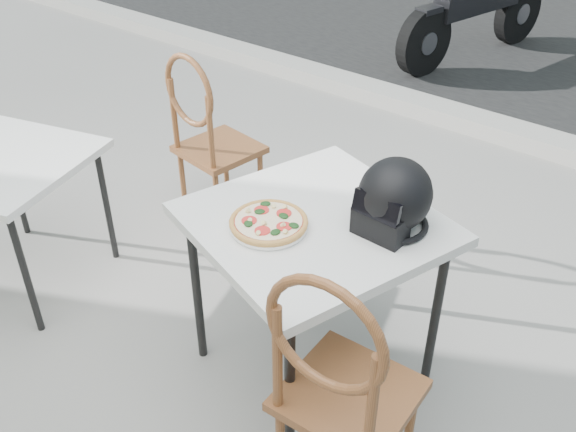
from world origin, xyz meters
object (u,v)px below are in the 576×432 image
Objects in this scene: cafe_table_side at (4,170)px; cafe_chair_side at (207,132)px; cafe_table_main at (314,235)px; plate at (269,227)px; cafe_chair_main at (339,382)px; motorcycle at (476,12)px; helmet at (393,199)px; pizza at (269,222)px.

cafe_chair_side is at bearing 68.35° from cafe_table_side.
cafe_table_main is 1.01× the size of cafe_chair_side.
plate is 0.35× the size of cafe_chair_main.
motorcycle reaches higher than cafe_table_main.
plate is at bearing -122.31° from cafe_table_main.
cafe_table_side is (-1.78, -0.53, -0.29)m from helmet.
pizza is 0.30× the size of cafe_chair_main.
helmet is at bearing 170.13° from cafe_chair_side.
cafe_table_main is 0.62m from cafe_chair_main.
cafe_chair_main is at bearing -70.73° from helmet.
cafe_chair_side is (-1.05, 0.72, -0.25)m from pizza.
cafe_table_side is 0.48× the size of motorcycle.
pizza is 1.15× the size of helmet.
cafe_table_main is at bearing 14.37° from cafe_table_side.
motorcycle reaches higher than cafe_table_side.
motorcycle is (-1.60, 4.49, -0.17)m from cafe_chair_main.
cafe_table_main is 1.29m from cafe_chair_side.
cafe_chair_side reaches higher than cafe_table_main.
cafe_chair_main is 1.18× the size of cafe_table_side.
helmet is at bearing -76.03° from cafe_chair_main.
helmet reaches higher than cafe_table_side.
pizza is at bearing 9.54° from cafe_table_side.
cafe_chair_main is at bearing -45.60° from cafe_table_main.
cafe_table_main is 0.34m from helmet.
cafe_chair_side is at bearing -35.94° from cafe_chair_main.
helmet is 1.50m from cafe_chair_side.
motorcycle is at bearing 85.47° from cafe_table_side.
cafe_chair_side reaches higher than plate.
cafe_table_side is at bearing -161.55° from helmet.
cafe_chair_main is 1.87m from cafe_chair_side.
pizza reaches higher than cafe_table_main.
cafe_chair_main is at bearing -28.43° from plate.
cafe_chair_main is 1.03× the size of cafe_chair_side.
cafe_chair_main reaches higher than cafe_chair_side.
cafe_table_main is at bearing -61.08° from motorcycle.
plate is at bearing 9.53° from cafe_table_side.
cafe_chair_main is 4.77m from motorcycle.
cafe_table_side is (-1.44, -0.24, -0.17)m from plate.
cafe_chair_main reaches higher than helmet.
cafe_chair_main is at bearing 154.96° from cafe_chair_side.
cafe_chair_main is (0.18, -0.57, -0.32)m from helmet.
plate is 0.46m from helmet.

